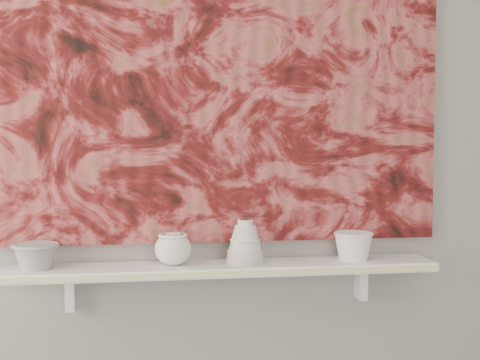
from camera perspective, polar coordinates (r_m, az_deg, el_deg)
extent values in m
plane|color=gray|center=(2.24, -1.80, 3.93)|extent=(3.60, 0.00, 3.60)
cube|color=white|center=(2.18, -1.47, -7.55)|extent=(1.40, 0.18, 0.03)
cube|color=beige|center=(2.09, -1.15, -8.03)|extent=(1.40, 0.01, 0.02)
cube|color=white|center=(2.26, -14.29, -9.24)|extent=(0.03, 0.06, 0.12)
cube|color=white|center=(2.37, 10.28, -8.56)|extent=(0.03, 0.06, 0.12)
cube|color=#5D1414|center=(2.23, -1.77, 8.81)|extent=(1.50, 0.02, 1.10)
cube|color=black|center=(2.31, 9.42, 0.95)|extent=(0.09, 0.00, 0.08)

